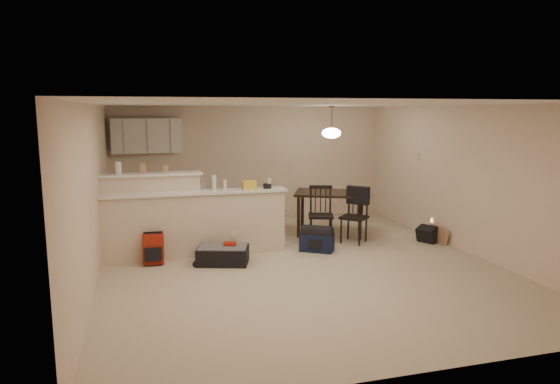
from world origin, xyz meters
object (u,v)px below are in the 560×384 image
object	(u,v)px
dining_table	(330,197)
black_daypack	(427,235)
navy_duffel	(317,242)
dining_chair_far	(354,216)
red_backpack	(153,249)
suitcase	(223,255)
pendant_lamp	(331,133)
dining_chair_near	(321,214)

from	to	relation	value
dining_table	black_daypack	distance (m)	1.94
navy_duffel	black_daypack	distance (m)	2.15
dining_chair_far	red_backpack	size ratio (longest dim) A/B	2.09
suitcase	black_daypack	world-z (taller)	black_daypack
pendant_lamp	red_backpack	bearing A→B (deg)	-162.45
dining_chair_near	pendant_lamp	bearing A→B (deg)	69.98
suitcase	navy_duffel	distance (m)	1.70
black_daypack	dining_chair_far	bearing A→B (deg)	46.31
dining_chair_far	black_daypack	size ratio (longest dim) A/B	3.05
pendant_lamp	dining_chair_near	world-z (taller)	pendant_lamp
suitcase	dining_chair_near	bearing A→B (deg)	40.96
dining_chair_far	black_daypack	world-z (taller)	dining_chair_far
pendant_lamp	suitcase	bearing A→B (deg)	-149.98
dining_chair_near	navy_duffel	bearing A→B (deg)	-98.08
dining_table	red_backpack	size ratio (longest dim) A/B	3.31
dining_chair_near	navy_duffel	distance (m)	0.75
dining_chair_near	dining_chair_far	xyz separation A→B (m)	(0.56, -0.24, -0.01)
navy_duffel	dining_table	bearing A→B (deg)	91.09
red_backpack	navy_duffel	size ratio (longest dim) A/B	0.85
suitcase	red_backpack	size ratio (longest dim) A/B	1.64
dining_chair_near	navy_duffel	world-z (taller)	dining_chair_near
suitcase	red_backpack	xyz separation A→B (m)	(-1.06, 0.27, 0.11)
dining_table	black_daypack	xyz separation A→B (m)	(1.50, -1.07, -0.59)
suitcase	red_backpack	distance (m)	1.10
dining_table	pendant_lamp	distance (m)	1.25
dining_chair_far	suitcase	world-z (taller)	dining_chair_far
dining_chair_far	black_daypack	xyz separation A→B (m)	(1.31, -0.35, -0.36)
pendant_lamp	navy_duffel	distance (m)	2.22
red_backpack	black_daypack	bearing A→B (deg)	3.69
navy_duffel	suitcase	bearing A→B (deg)	-138.33
dining_chair_far	navy_duffel	size ratio (longest dim) A/B	1.78
red_backpack	black_daypack	size ratio (longest dim) A/B	1.46
black_daypack	suitcase	bearing A→B (deg)	65.51
dining_chair_near	suitcase	size ratio (longest dim) A/B	1.30
pendant_lamp	navy_duffel	xyz separation A→B (m)	(-0.65, -1.07, -1.84)
dining_table	dining_chair_near	xyz separation A→B (m)	(-0.37, -0.48, -0.22)
dining_table	red_backpack	distance (m)	3.60
dining_chair_far	dining_table	bearing A→B (deg)	150.34
dining_chair_near	red_backpack	xyz separation A→B (m)	(-3.03, -0.59, -0.27)
dining_chair_near	suitcase	xyz separation A→B (m)	(-1.96, -0.87, -0.38)
dining_chair_far	suitcase	bearing A→B (deg)	-120.31
dining_table	navy_duffel	world-z (taller)	dining_table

